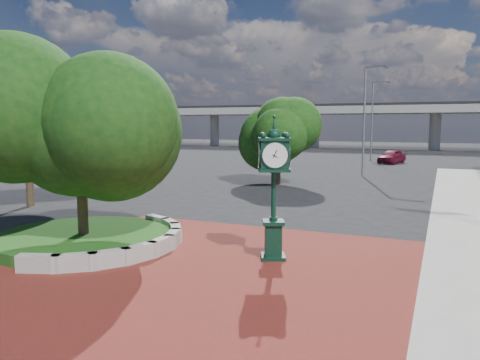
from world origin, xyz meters
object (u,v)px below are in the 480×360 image
(post_clock, at_px, (274,183))
(street_lamp_far, at_px, (374,115))
(street_lamp_near, at_px, (367,113))
(parked_car, at_px, (392,156))

(post_clock, height_order, street_lamp_far, street_lamp_far)
(post_clock, bearing_deg, street_lamp_near, 92.27)
(street_lamp_near, bearing_deg, post_clock, -87.73)
(post_clock, height_order, street_lamp_near, street_lamp_near)
(parked_car, distance_m, street_lamp_near, 14.72)
(parked_car, relative_size, street_lamp_near, 0.50)
(post_clock, distance_m, street_lamp_far, 41.26)
(street_lamp_near, height_order, street_lamp_far, street_lamp_far)
(street_lamp_near, xyz_separation_m, street_lamp_far, (-1.64, 16.28, 0.13))
(street_lamp_far, bearing_deg, post_clock, -86.35)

